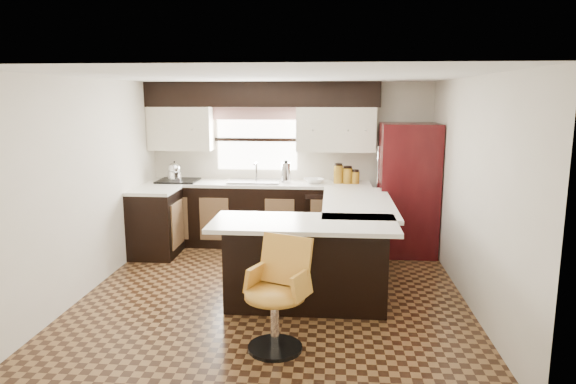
# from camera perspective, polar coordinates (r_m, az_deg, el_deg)

# --- Properties ---
(floor) EXTENTS (4.40, 4.40, 0.00)m
(floor) POSITION_cam_1_polar(r_m,az_deg,el_deg) (5.94, -1.53, -11.07)
(floor) COLOR #49301A
(floor) RESTS_ON ground
(ceiling) EXTENTS (4.40, 4.40, 0.00)m
(ceiling) POSITION_cam_1_polar(r_m,az_deg,el_deg) (5.53, -1.66, 12.74)
(ceiling) COLOR silver
(ceiling) RESTS_ON wall_back
(wall_back) EXTENTS (4.40, 0.00, 4.40)m
(wall_back) POSITION_cam_1_polar(r_m,az_deg,el_deg) (7.77, 0.24, 3.25)
(wall_back) COLOR beige
(wall_back) RESTS_ON floor
(wall_front) EXTENTS (4.40, 0.00, 4.40)m
(wall_front) POSITION_cam_1_polar(r_m,az_deg,el_deg) (3.49, -5.70, -5.97)
(wall_front) COLOR beige
(wall_front) RESTS_ON floor
(wall_left) EXTENTS (0.00, 4.40, 4.40)m
(wall_left) POSITION_cam_1_polar(r_m,az_deg,el_deg) (6.21, -21.24, 0.67)
(wall_left) COLOR beige
(wall_left) RESTS_ON floor
(wall_right) EXTENTS (0.00, 4.40, 4.40)m
(wall_right) POSITION_cam_1_polar(r_m,az_deg,el_deg) (5.77, 19.62, 0.06)
(wall_right) COLOR beige
(wall_right) RESTS_ON floor
(base_cab_back) EXTENTS (3.30, 0.60, 0.90)m
(base_cab_back) POSITION_cam_1_polar(r_m,az_deg,el_deg) (7.66, -3.30, -2.57)
(base_cab_back) COLOR black
(base_cab_back) RESTS_ON floor
(base_cab_left) EXTENTS (0.60, 0.70, 0.90)m
(base_cab_left) POSITION_cam_1_polar(r_m,az_deg,el_deg) (7.37, -14.50, -3.43)
(base_cab_left) COLOR black
(base_cab_left) RESTS_ON floor
(counter_back) EXTENTS (3.30, 0.60, 0.04)m
(counter_back) POSITION_cam_1_polar(r_m,az_deg,el_deg) (7.57, -3.34, 0.91)
(counter_back) COLOR silver
(counter_back) RESTS_ON base_cab_back
(counter_left) EXTENTS (0.60, 0.70, 0.04)m
(counter_left) POSITION_cam_1_polar(r_m,az_deg,el_deg) (7.27, -14.67, 0.18)
(counter_left) COLOR silver
(counter_left) RESTS_ON base_cab_left
(soffit) EXTENTS (3.40, 0.35, 0.36)m
(soffit) POSITION_cam_1_polar(r_m,az_deg,el_deg) (7.58, -2.93, 10.78)
(soffit) COLOR black
(soffit) RESTS_ON wall_back
(upper_cab_left) EXTENTS (0.94, 0.35, 0.64)m
(upper_cab_left) POSITION_cam_1_polar(r_m,az_deg,el_deg) (7.85, -11.81, 6.92)
(upper_cab_left) COLOR beige
(upper_cab_left) RESTS_ON wall_back
(upper_cab_right) EXTENTS (1.14, 0.35, 0.64)m
(upper_cab_right) POSITION_cam_1_polar(r_m,az_deg,el_deg) (7.53, 5.34, 6.94)
(upper_cab_right) COLOR beige
(upper_cab_right) RESTS_ON wall_back
(window_pane) EXTENTS (1.20, 0.02, 0.90)m
(window_pane) POSITION_cam_1_polar(r_m,az_deg,el_deg) (7.78, -3.46, 5.83)
(window_pane) COLOR white
(window_pane) RESTS_ON wall_back
(valance) EXTENTS (1.30, 0.06, 0.18)m
(valance) POSITION_cam_1_polar(r_m,az_deg,el_deg) (7.71, -3.54, 8.69)
(valance) COLOR #D19B93
(valance) RESTS_ON wall_back
(sink) EXTENTS (0.75, 0.45, 0.03)m
(sink) POSITION_cam_1_polar(r_m,az_deg,el_deg) (7.55, -3.74, 1.17)
(sink) COLOR #B2B2B7
(sink) RESTS_ON counter_back
(dishwasher) EXTENTS (0.58, 0.03, 0.78)m
(dishwasher) POSITION_cam_1_polar(r_m,az_deg,el_deg) (7.32, 4.17, -3.38)
(dishwasher) COLOR black
(dishwasher) RESTS_ON floor
(cooktop) EXTENTS (0.58, 0.50, 0.02)m
(cooktop) POSITION_cam_1_polar(r_m,az_deg,el_deg) (7.81, -12.12, 1.25)
(cooktop) COLOR black
(cooktop) RESTS_ON counter_back
(peninsula_long) EXTENTS (0.60, 1.95, 0.90)m
(peninsula_long) POSITION_cam_1_polar(r_m,az_deg,el_deg) (6.36, 7.21, -5.40)
(peninsula_long) COLOR black
(peninsula_long) RESTS_ON floor
(peninsula_return) EXTENTS (1.65, 0.60, 0.90)m
(peninsula_return) POSITION_cam_1_polar(r_m,az_deg,el_deg) (5.43, 2.00, -8.13)
(peninsula_return) COLOR black
(peninsula_return) RESTS_ON floor
(counter_pen_long) EXTENTS (0.84, 1.95, 0.04)m
(counter_pen_long) POSITION_cam_1_polar(r_m,az_deg,el_deg) (6.25, 7.77, -1.23)
(counter_pen_long) COLOR silver
(counter_pen_long) RESTS_ON peninsula_long
(counter_pen_return) EXTENTS (1.89, 0.84, 0.04)m
(counter_pen_return) POSITION_cam_1_polar(r_m,az_deg,el_deg) (5.21, 1.76, -3.52)
(counter_pen_return) COLOR silver
(counter_pen_return) RESTS_ON peninsula_return
(refrigerator) EXTENTS (0.78, 0.75, 1.83)m
(refrigerator) POSITION_cam_1_polar(r_m,az_deg,el_deg) (7.35, 13.13, 0.30)
(refrigerator) COLOR #38090B
(refrigerator) RESTS_ON floor
(bar_chair) EXTENTS (0.69, 0.69, 0.99)m
(bar_chair) POSITION_cam_1_polar(r_m,az_deg,el_deg) (4.51, -1.47, -11.52)
(bar_chair) COLOR gold
(bar_chair) RESTS_ON floor
(kettle) EXTENTS (0.21, 0.21, 0.28)m
(kettle) POSITION_cam_1_polar(r_m,az_deg,el_deg) (7.80, -12.48, 2.35)
(kettle) COLOR silver
(kettle) RESTS_ON cooktop
(percolator) EXTENTS (0.14, 0.14, 0.29)m
(percolator) POSITION_cam_1_polar(r_m,az_deg,el_deg) (7.50, -0.22, 2.15)
(percolator) COLOR silver
(percolator) RESTS_ON counter_back
(mixing_bowl) EXTENTS (0.35, 0.35, 0.07)m
(mixing_bowl) POSITION_cam_1_polar(r_m,az_deg,el_deg) (7.49, 2.90, 1.25)
(mixing_bowl) COLOR white
(mixing_bowl) RESTS_ON counter_back
(canister_large) EXTENTS (0.13, 0.13, 0.26)m
(canister_large) POSITION_cam_1_polar(r_m,az_deg,el_deg) (7.49, 5.60, 1.97)
(canister_large) COLOR #906417
(canister_large) RESTS_ON counter_back
(canister_med) EXTENTS (0.14, 0.14, 0.22)m
(canister_med) POSITION_cam_1_polar(r_m,az_deg,el_deg) (7.50, 6.62, 1.80)
(canister_med) COLOR #906417
(canister_med) RESTS_ON counter_back
(canister_small) EXTENTS (0.13, 0.13, 0.17)m
(canister_small) POSITION_cam_1_polar(r_m,az_deg,el_deg) (7.50, 7.47, 1.59)
(canister_small) COLOR #906417
(canister_small) RESTS_ON counter_back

